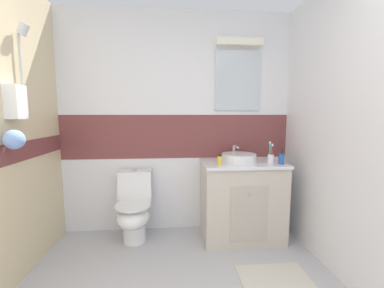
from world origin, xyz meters
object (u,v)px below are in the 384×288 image
object	(u,v)px
toothbrush_cup	(271,158)
soap_dispenser	(281,159)
sink_basin	(239,157)
toilet	(134,209)
perfume_flask_small	(220,160)

from	to	relation	value
toothbrush_cup	soap_dispenser	size ratio (longest dim) A/B	1.54
sink_basin	toothbrush_cup	distance (m)	0.33
toilet	toothbrush_cup	world-z (taller)	toothbrush_cup
toothbrush_cup	perfume_flask_small	bearing A→B (deg)	-176.72
sink_basin	soap_dispenser	xyz separation A→B (m)	(0.40, -0.16, 0.01)
sink_basin	perfume_flask_small	xyz separation A→B (m)	(-0.24, -0.16, 0.00)
toilet	perfume_flask_small	bearing A→B (deg)	-12.30
toilet	soap_dispenser	bearing A→B (deg)	-7.17
sink_basin	toilet	distance (m)	1.25
sink_basin	soap_dispenser	world-z (taller)	sink_basin
soap_dispenser	perfume_flask_small	bearing A→B (deg)	-179.90
perfume_flask_small	toilet	bearing A→B (deg)	167.70
toilet	soap_dispenser	xyz separation A→B (m)	(1.53, -0.19, 0.56)
toothbrush_cup	toilet	bearing A→B (deg)	173.50
toilet	toothbrush_cup	distance (m)	1.54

